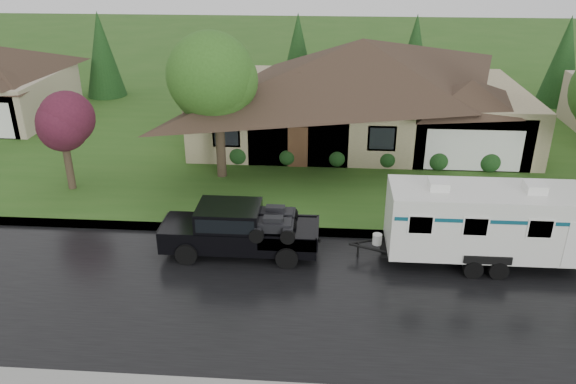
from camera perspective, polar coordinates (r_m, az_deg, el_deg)
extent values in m
plane|color=#2B551A|center=(20.48, 3.00, -7.29)|extent=(140.00, 140.00, 0.00)
cube|color=black|center=(18.81, 2.84, -10.48)|extent=(140.00, 8.00, 0.01)
cube|color=gray|center=(22.39, 3.16, -4.10)|extent=(140.00, 0.50, 0.15)
cube|color=#2B551A|center=(34.14, 3.66, 6.17)|extent=(140.00, 26.00, 0.15)
cube|color=gray|center=(32.77, 7.24, 8.12)|extent=(18.00, 10.00, 3.00)
pyramid|color=#35271D|center=(31.87, 7.64, 15.21)|extent=(19.44, 10.80, 2.60)
cube|color=gray|center=(30.75, 17.61, 5.77)|extent=(5.76, 4.00, 2.70)
cube|color=tan|center=(38.00, -26.58, 7.64)|extent=(3.20, 4.00, 2.52)
cylinder|color=#382B1E|center=(27.06, -6.86, 4.66)|extent=(0.45, 0.45, 3.05)
sphere|color=#397124|center=(26.12, -7.23, 11.58)|extent=(4.22, 4.22, 4.22)
cylinder|color=#382B1E|center=(27.56, -21.33, 2.24)|extent=(0.34, 0.34, 1.94)
sphere|color=#551A2E|center=(26.89, -22.01, 6.43)|extent=(2.68, 2.68, 2.68)
sphere|color=#143814|center=(28.93, -5.05, 3.90)|extent=(1.00, 1.00, 1.00)
sphere|color=#143814|center=(28.64, -0.05, 3.79)|extent=(1.00, 1.00, 1.00)
sphere|color=#143814|center=(28.58, 5.00, 3.64)|extent=(1.00, 1.00, 1.00)
sphere|color=#143814|center=(28.74, 10.04, 3.47)|extent=(1.00, 1.00, 1.00)
sphere|color=#143814|center=(29.11, 14.98, 3.27)|extent=(1.00, 1.00, 1.00)
sphere|color=#143814|center=(29.70, 19.76, 3.06)|extent=(1.00, 1.00, 1.00)
cube|color=black|center=(20.87, -4.90, -4.34)|extent=(5.71, 1.90, 0.82)
cube|color=black|center=(21.16, -10.54, -3.48)|extent=(1.52, 1.86, 0.33)
cube|color=black|center=(20.59, -6.02, -2.51)|extent=(2.28, 1.79, 0.86)
cube|color=black|center=(20.57, -6.02, -2.39)|extent=(2.09, 1.83, 0.52)
cube|color=black|center=(20.59, 0.07, -4.07)|extent=(2.09, 1.81, 0.06)
cylinder|color=black|center=(20.60, -10.26, -6.20)|extent=(0.80, 0.30, 0.80)
cylinder|color=black|center=(22.17, -9.13, -3.75)|extent=(0.80, 0.30, 0.80)
cylinder|color=black|center=(20.04, -0.12, -6.68)|extent=(0.80, 0.30, 0.80)
cylinder|color=black|center=(21.66, 0.25, -4.14)|extent=(0.80, 0.30, 0.80)
cube|color=white|center=(20.95, 19.25, -2.69)|extent=(6.66, 2.28, 2.33)
cube|color=black|center=(21.55, 18.77, -5.79)|extent=(7.04, 1.14, 0.13)
cube|color=#0C4557|center=(20.73, 19.44, -1.43)|extent=(6.53, 2.30, 0.13)
cube|color=white|center=(20.01, 15.03, 0.77)|extent=(0.67, 0.76, 0.30)
cube|color=white|center=(20.88, 23.77, 0.46)|extent=(0.67, 0.76, 0.30)
cylinder|color=black|center=(20.53, 18.29, -7.47)|extent=(0.67, 0.23, 0.67)
cylinder|color=black|center=(22.42, 17.05, -4.45)|extent=(0.67, 0.23, 0.67)
cylinder|color=black|center=(20.76, 20.60, -7.46)|extent=(0.67, 0.23, 0.67)
cylinder|color=black|center=(22.63, 19.17, -4.48)|extent=(0.67, 0.23, 0.67)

